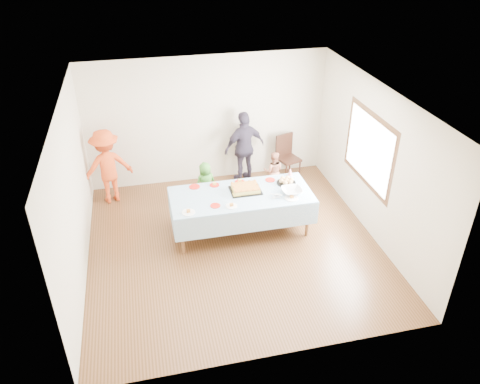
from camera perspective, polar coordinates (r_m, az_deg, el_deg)
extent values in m
plane|color=#462E14|center=(8.34, -0.80, -6.34)|extent=(5.00, 5.00, 0.00)
cube|color=beige|center=(9.83, -3.97, 8.72)|extent=(5.00, 0.04, 2.70)
cube|color=beige|center=(5.62, 4.58, -10.42)|extent=(5.00, 0.04, 2.70)
cube|color=beige|center=(7.56, -19.72, -0.37)|extent=(0.04, 5.00, 2.70)
cube|color=beige|center=(8.42, 16.04, 3.56)|extent=(0.04, 5.00, 2.70)
cube|color=white|center=(7.04, -0.96, 11.42)|extent=(5.00, 5.00, 0.04)
cube|color=#472B16|center=(8.50, 15.40, 5.05)|extent=(0.03, 1.75, 1.35)
cylinder|color=brown|center=(7.99, -7.05, -5.26)|extent=(0.06, 0.06, 0.73)
cylinder|color=brown|center=(8.42, 8.25, -3.24)|extent=(0.06, 0.06, 0.73)
cylinder|color=brown|center=(8.68, -7.71, -2.06)|extent=(0.06, 0.06, 0.73)
cylinder|color=brown|center=(9.08, 6.45, -0.35)|extent=(0.06, 0.06, 0.73)
cube|color=brown|center=(8.26, 0.15, -0.44)|extent=(2.40, 1.00, 0.04)
cube|color=white|center=(8.25, 0.15, -0.29)|extent=(2.50, 1.10, 0.01)
cube|color=black|center=(8.34, 0.67, 0.19)|extent=(0.55, 0.42, 0.02)
cube|color=#E6D857|center=(8.32, 0.67, 0.44)|extent=(0.47, 0.35, 0.07)
cube|color=#A26925|center=(8.30, 0.67, 0.69)|extent=(0.47, 0.35, 0.01)
cylinder|color=black|center=(8.62, 5.65, 1.12)|extent=(0.35, 0.35, 0.02)
sphere|color=tan|center=(8.62, 6.26, 1.49)|extent=(0.09, 0.09, 0.09)
sphere|color=tan|center=(8.67, 5.80, 1.72)|extent=(0.09, 0.09, 0.09)
sphere|color=tan|center=(8.65, 5.21, 1.65)|extent=(0.09, 0.09, 0.09)
sphere|color=tan|center=(8.57, 5.07, 1.36)|extent=(0.09, 0.09, 0.09)
sphere|color=tan|center=(8.51, 5.54, 1.13)|extent=(0.09, 0.09, 0.09)
sphere|color=tan|center=(8.54, 6.13, 1.20)|extent=(0.09, 0.09, 0.09)
sphere|color=tan|center=(8.59, 5.67, 1.42)|extent=(0.09, 0.09, 0.09)
imported|color=silver|center=(8.30, 6.33, 0.11)|extent=(0.36, 0.36, 0.09)
cone|color=silver|center=(8.85, 6.14, 2.46)|extent=(0.09, 0.09, 0.16)
cylinder|color=red|center=(8.50, -5.57, 0.65)|extent=(0.20, 0.20, 0.01)
cylinder|color=red|center=(8.53, -3.13, 0.87)|extent=(0.18, 0.18, 0.01)
cylinder|color=red|center=(8.62, -0.02, 1.25)|extent=(0.19, 0.19, 0.01)
cylinder|color=red|center=(8.70, 3.70, 1.48)|extent=(0.18, 0.18, 0.01)
cylinder|color=red|center=(7.93, -3.02, -1.67)|extent=(0.17, 0.17, 0.01)
cylinder|color=white|center=(7.79, -6.30, -2.48)|extent=(0.22, 0.22, 0.01)
cylinder|color=white|center=(7.91, -1.04, -1.73)|extent=(0.20, 0.20, 0.01)
cylinder|color=white|center=(8.18, 6.31, -0.73)|extent=(0.25, 0.25, 0.01)
cylinder|color=black|center=(10.11, 5.65, 2.18)|extent=(0.04, 0.04, 0.43)
cylinder|color=black|center=(10.30, 7.28, 2.67)|extent=(0.04, 0.04, 0.43)
cylinder|color=black|center=(10.36, 4.48, 3.01)|extent=(0.04, 0.04, 0.43)
cylinder|color=black|center=(10.55, 6.09, 3.47)|extent=(0.04, 0.04, 0.43)
cube|color=black|center=(10.22, 5.94, 4.00)|extent=(0.53, 0.53, 0.05)
cube|color=black|center=(10.24, 5.40, 5.77)|extent=(0.41, 0.17, 0.50)
imported|color=#BD5117|center=(8.78, -6.15, -1.37)|extent=(0.31, 0.23, 0.78)
imported|color=#3A7F2A|center=(9.27, -4.20, 1.06)|extent=(0.50, 0.41, 0.89)
imported|color=tan|center=(9.75, 4.08, 2.55)|extent=(0.49, 0.43, 0.86)
imported|color=#D3451A|center=(9.56, -15.88, 3.02)|extent=(1.10, 0.80, 1.53)
imported|color=#342D3E|center=(9.91, 0.55, 5.46)|extent=(1.00, 0.63, 1.58)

